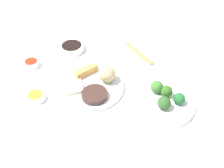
# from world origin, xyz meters

# --- Properties ---
(tabletop) EXTENTS (2.20, 2.20, 0.02)m
(tabletop) POSITION_xyz_m (0.00, 0.00, 0.01)
(tabletop) COLOR white
(tabletop) RESTS_ON ground
(main_plate) EXTENTS (0.27, 0.27, 0.02)m
(main_plate) POSITION_xyz_m (0.02, -0.01, 0.03)
(main_plate) COLOR white
(main_plate) RESTS_ON tabletop
(rice_scoop) EXTENTS (0.07, 0.07, 0.07)m
(rice_scoop) POSITION_xyz_m (0.00, 0.05, 0.07)
(rice_scoop) COLOR tan
(rice_scoop) RESTS_ON main_plate
(spring_roll) EXTENTS (0.08, 0.10, 0.03)m
(spring_roll) POSITION_xyz_m (-0.05, -0.03, 0.05)
(spring_roll) COLOR #D9974B
(spring_roll) RESTS_ON main_plate
(crab_rangoon_wonton) EXTENTS (0.08, 0.08, 0.01)m
(crab_rangoon_wonton) POSITION_xyz_m (0.03, -0.08, 0.04)
(crab_rangoon_wonton) COLOR beige
(crab_rangoon_wonton) RESTS_ON main_plate
(stir_fry_heap) EXTENTS (0.10, 0.10, 0.02)m
(stir_fry_heap) POSITION_xyz_m (0.09, 0.00, 0.05)
(stir_fry_heap) COLOR #3D2822
(stir_fry_heap) RESTS_ON main_plate
(broccoli_plate) EXTENTS (0.23, 0.23, 0.01)m
(broccoli_plate) POSITION_xyz_m (0.13, 0.25, 0.03)
(broccoli_plate) COLOR white
(broccoli_plate) RESTS_ON tabletop
(broccoli_floret_0) EXTENTS (0.05, 0.05, 0.05)m
(broccoli_floret_0) POSITION_xyz_m (0.16, 0.25, 0.06)
(broccoli_floret_0) COLOR #2D5626
(broccoli_floret_0) RESTS_ON broccoli_plate
(broccoli_floret_1) EXTENTS (0.04, 0.04, 0.04)m
(broccoli_floret_1) POSITION_xyz_m (0.14, 0.31, 0.06)
(broccoli_floret_1) COLOR #20632E
(broccoli_floret_1) RESTS_ON broccoli_plate
(broccoli_floret_2) EXTENTS (0.04, 0.04, 0.04)m
(broccoli_floret_2) POSITION_xyz_m (0.10, 0.27, 0.06)
(broccoli_floret_2) COLOR #2F621E
(broccoli_floret_2) RESTS_ON broccoli_plate
(broccoli_floret_3) EXTENTS (0.05, 0.05, 0.05)m
(broccoli_floret_3) POSITION_xyz_m (0.08, 0.24, 0.06)
(broccoli_floret_3) COLOR #3B732C
(broccoli_floret_3) RESTS_ON broccoli_plate
(soy_sauce_bowl) EXTENTS (0.12, 0.12, 0.03)m
(soy_sauce_bowl) POSITION_xyz_m (-0.25, -0.10, 0.04)
(soy_sauce_bowl) COLOR white
(soy_sauce_bowl) RESTS_ON tabletop
(soy_sauce_bowl_liquid) EXTENTS (0.09, 0.09, 0.00)m
(soy_sauce_bowl_liquid) POSITION_xyz_m (-0.25, -0.10, 0.05)
(soy_sauce_bowl_liquid) COLOR black
(soy_sauce_bowl_liquid) RESTS_ON soy_sauce_bowl
(sauce_ramekin_hot_mustard) EXTENTS (0.06, 0.06, 0.03)m
(sauce_ramekin_hot_mustard) POSITION_xyz_m (0.07, -0.22, 0.03)
(sauce_ramekin_hot_mustard) COLOR white
(sauce_ramekin_hot_mustard) RESTS_ON tabletop
(sauce_ramekin_hot_mustard_liquid) EXTENTS (0.05, 0.05, 0.00)m
(sauce_ramekin_hot_mustard_liquid) POSITION_xyz_m (0.07, -0.22, 0.05)
(sauce_ramekin_hot_mustard_liquid) COLOR gold
(sauce_ramekin_hot_mustard_liquid) RESTS_ON sauce_ramekin_hot_mustard
(sauce_ramekin_sweet_and_sour) EXTENTS (0.06, 0.06, 0.03)m
(sauce_ramekin_sweet_and_sour) POSITION_xyz_m (-0.14, -0.27, 0.03)
(sauce_ramekin_sweet_and_sour) COLOR white
(sauce_ramekin_sweet_and_sour) RESTS_ON tabletop
(sauce_ramekin_sweet_and_sour_liquid) EXTENTS (0.05, 0.05, 0.00)m
(sauce_ramekin_sweet_and_sour_liquid) POSITION_xyz_m (-0.14, -0.27, 0.05)
(sauce_ramekin_sweet_and_sour_liquid) COLOR red
(sauce_ramekin_sweet_and_sour_liquid) RESTS_ON sauce_ramekin_sweet_and_sour
(chopsticks_pair) EXTENTS (0.19, 0.11, 0.01)m
(chopsticks_pair) POSITION_xyz_m (-0.19, 0.22, 0.02)
(chopsticks_pair) COLOR #A9804A
(chopsticks_pair) RESTS_ON tabletop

